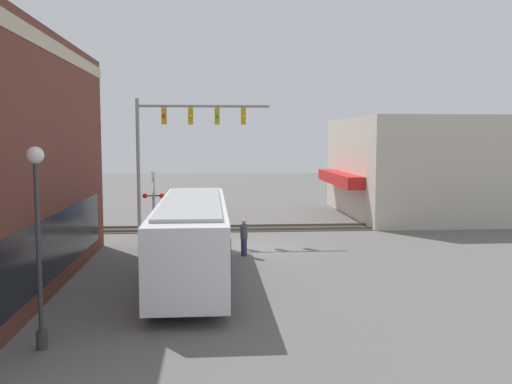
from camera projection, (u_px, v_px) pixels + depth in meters
name	position (u px, v px, depth m)	size (l,w,h in m)	color
ground_plane	(253.00, 248.00, 28.21)	(120.00, 120.00, 0.00)	#605E5B
shop_building	(415.00, 167.00, 40.31)	(13.78, 11.03, 6.81)	beige
city_bus	(192.00, 235.00, 21.98)	(12.34, 2.59, 3.07)	white
traffic_signal_gantry	(179.00, 133.00, 30.96)	(0.42, 7.26, 7.56)	gray
crossing_signal	(153.00, 196.00, 30.96)	(1.41, 1.18, 3.81)	gray
streetlamp	(38.00, 230.00, 14.44)	(0.44, 0.44, 5.23)	#38383A
rail_track_near	(246.00, 228.00, 34.16)	(2.60, 60.00, 0.15)	#332D28
parked_car_blue	(201.00, 207.00, 39.50)	(4.45, 1.82, 1.45)	navy
pedestrian_near_bus	(244.00, 237.00, 26.27)	(0.34, 0.34, 1.70)	#2D3351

